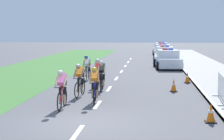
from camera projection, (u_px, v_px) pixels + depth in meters
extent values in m
plane|color=#4C4C51|center=(84.00, 123.00, 11.46)|extent=(160.00, 160.00, 0.00)
cube|color=gray|center=(213.00, 73.00, 24.59)|extent=(3.86, 60.00, 0.12)
cube|color=#9E9E99|center=(186.00, 73.00, 24.79)|extent=(0.16, 60.00, 0.13)
cube|color=#3D7033|center=(30.00, 72.00, 26.01)|extent=(7.00, 60.00, 0.01)
cube|color=white|center=(77.00, 132.00, 10.45)|extent=(0.14, 1.60, 0.01)
cube|color=white|center=(98.00, 104.00, 14.40)|extent=(0.14, 1.60, 0.01)
cube|color=white|center=(109.00, 89.00, 18.35)|extent=(0.14, 1.60, 0.01)
cube|color=white|center=(116.00, 78.00, 22.31)|extent=(0.14, 1.60, 0.01)
cube|color=white|center=(122.00, 71.00, 26.26)|extent=(0.14, 1.60, 0.01)
cube|color=white|center=(125.00, 66.00, 30.21)|extent=(0.14, 1.60, 0.01)
cube|color=white|center=(128.00, 62.00, 34.16)|extent=(0.14, 1.60, 0.01)
cube|color=white|center=(131.00, 59.00, 38.12)|extent=(0.14, 1.60, 0.01)
torus|color=black|center=(59.00, 102.00, 13.14)|extent=(0.07, 0.73, 0.72)
cylinder|color=#99999E|center=(59.00, 102.00, 13.14)|extent=(0.06, 0.06, 0.06)
torus|color=black|center=(65.00, 97.00, 14.13)|extent=(0.07, 0.73, 0.72)
cylinder|color=#99999E|center=(65.00, 97.00, 14.13)|extent=(0.06, 0.06, 0.06)
cylinder|color=#B21919|center=(62.00, 86.00, 13.52)|extent=(0.06, 0.55, 0.04)
cylinder|color=#B21919|center=(61.00, 95.00, 13.38)|extent=(0.06, 0.48, 0.63)
cylinder|color=#B21919|center=(63.00, 93.00, 13.75)|extent=(0.04, 0.04, 0.65)
cylinder|color=black|center=(60.00, 88.00, 13.18)|extent=(0.42, 0.04, 0.03)
cube|color=black|center=(63.00, 84.00, 13.72)|extent=(0.11, 0.22, 0.05)
cube|color=pink|center=(62.00, 79.00, 13.57)|extent=(0.30, 0.55, 0.46)
cube|color=black|center=(63.00, 83.00, 13.70)|extent=(0.29, 0.21, 0.18)
cylinder|color=black|center=(65.00, 92.00, 13.68)|extent=(0.12, 0.23, 0.40)
cylinder|color=tan|center=(65.00, 99.00, 13.63)|extent=(0.10, 0.16, 0.36)
cylinder|color=black|center=(60.00, 92.00, 13.70)|extent=(0.12, 0.17, 0.40)
cylinder|color=tan|center=(60.00, 99.00, 13.65)|extent=(0.09, 0.13, 0.36)
cylinder|color=tan|center=(65.00, 81.00, 13.35)|extent=(0.09, 0.40, 0.35)
cylinder|color=tan|center=(57.00, 81.00, 13.37)|extent=(0.09, 0.40, 0.35)
sphere|color=tan|center=(60.00, 74.00, 13.25)|extent=(0.19, 0.19, 0.19)
ellipsoid|color=white|center=(60.00, 72.00, 13.23)|extent=(0.24, 0.32, 0.24)
torus|color=black|center=(94.00, 96.00, 14.27)|extent=(0.12, 0.72, 0.72)
cylinder|color=#99999E|center=(94.00, 96.00, 14.27)|extent=(0.07, 0.07, 0.06)
torus|color=black|center=(95.00, 92.00, 15.27)|extent=(0.12, 0.72, 0.72)
cylinder|color=#99999E|center=(95.00, 92.00, 15.27)|extent=(0.07, 0.07, 0.06)
cylinder|color=#1E1E99|center=(95.00, 81.00, 14.66)|extent=(0.09, 0.55, 0.04)
cylinder|color=#1E1E99|center=(94.00, 90.00, 14.52)|extent=(0.09, 0.48, 0.63)
cylinder|color=#1E1E99|center=(95.00, 88.00, 14.89)|extent=(0.04, 0.04, 0.65)
cylinder|color=black|center=(94.00, 83.00, 14.31)|extent=(0.42, 0.07, 0.03)
cube|color=black|center=(95.00, 80.00, 14.85)|extent=(0.12, 0.23, 0.05)
cube|color=orange|center=(95.00, 75.00, 14.71)|extent=(0.33, 0.57, 0.45)
cube|color=black|center=(95.00, 79.00, 14.84)|extent=(0.30, 0.23, 0.18)
cylinder|color=black|center=(97.00, 87.00, 14.83)|extent=(0.13, 0.23, 0.40)
cylinder|color=#9E7051|center=(97.00, 94.00, 14.78)|extent=(0.10, 0.16, 0.36)
cylinder|color=black|center=(93.00, 87.00, 14.83)|extent=(0.13, 0.18, 0.40)
cylinder|color=#9E7051|center=(93.00, 94.00, 14.78)|extent=(0.10, 0.13, 0.36)
cylinder|color=#9E7051|center=(98.00, 77.00, 14.50)|extent=(0.12, 0.41, 0.35)
cylinder|color=#9E7051|center=(91.00, 77.00, 14.50)|extent=(0.12, 0.41, 0.35)
sphere|color=#9E7051|center=(94.00, 71.00, 14.38)|extent=(0.19, 0.19, 0.19)
ellipsoid|color=yellow|center=(94.00, 69.00, 14.37)|extent=(0.26, 0.34, 0.24)
torus|color=black|center=(77.00, 90.00, 15.65)|extent=(0.10, 0.73, 0.72)
cylinder|color=#99999E|center=(77.00, 90.00, 15.65)|extent=(0.06, 0.06, 0.06)
torus|color=black|center=(83.00, 87.00, 16.63)|extent=(0.10, 0.73, 0.72)
cylinder|color=#99999E|center=(83.00, 87.00, 16.63)|extent=(0.06, 0.06, 0.06)
cylinder|color=black|center=(79.00, 77.00, 16.03)|extent=(0.08, 0.55, 0.04)
cylinder|color=black|center=(78.00, 85.00, 15.90)|extent=(0.08, 0.48, 0.63)
cylinder|color=black|center=(81.00, 83.00, 16.26)|extent=(0.04, 0.04, 0.65)
cylinder|color=black|center=(77.00, 79.00, 15.69)|extent=(0.42, 0.06, 0.03)
cube|color=black|center=(81.00, 76.00, 16.22)|extent=(0.12, 0.23, 0.05)
cube|color=orange|center=(80.00, 72.00, 16.08)|extent=(0.32, 0.57, 0.45)
cube|color=black|center=(81.00, 75.00, 16.21)|extent=(0.29, 0.22, 0.18)
cylinder|color=black|center=(82.00, 82.00, 16.18)|extent=(0.13, 0.23, 0.40)
cylinder|color=#9E7051|center=(82.00, 88.00, 16.13)|extent=(0.10, 0.16, 0.36)
cylinder|color=black|center=(78.00, 82.00, 16.21)|extent=(0.12, 0.18, 0.40)
cylinder|color=#9E7051|center=(78.00, 88.00, 16.16)|extent=(0.10, 0.13, 0.36)
cylinder|color=#9E7051|center=(82.00, 73.00, 15.84)|extent=(0.11, 0.41, 0.35)
cylinder|color=#9E7051|center=(75.00, 73.00, 15.90)|extent=(0.11, 0.41, 0.35)
sphere|color=#9E7051|center=(78.00, 67.00, 15.76)|extent=(0.19, 0.19, 0.19)
ellipsoid|color=white|center=(78.00, 66.00, 15.74)|extent=(0.25, 0.33, 0.24)
torus|color=black|center=(101.00, 85.00, 17.23)|extent=(0.08, 0.73, 0.72)
cylinder|color=#99999E|center=(101.00, 85.00, 17.23)|extent=(0.06, 0.06, 0.06)
torus|color=black|center=(103.00, 82.00, 18.22)|extent=(0.08, 0.73, 0.72)
cylinder|color=#99999E|center=(103.00, 82.00, 18.22)|extent=(0.06, 0.06, 0.06)
cylinder|color=black|center=(102.00, 73.00, 17.62)|extent=(0.06, 0.55, 0.04)
cylinder|color=black|center=(101.00, 80.00, 17.48)|extent=(0.06, 0.48, 0.63)
cylinder|color=black|center=(102.00, 78.00, 17.85)|extent=(0.04, 0.04, 0.65)
cylinder|color=black|center=(101.00, 74.00, 17.27)|extent=(0.42, 0.05, 0.03)
cube|color=black|center=(102.00, 72.00, 17.81)|extent=(0.11, 0.22, 0.05)
cube|color=black|center=(102.00, 68.00, 17.67)|extent=(0.31, 0.56, 0.45)
cube|color=black|center=(102.00, 71.00, 17.80)|extent=(0.29, 0.21, 0.18)
cylinder|color=black|center=(104.00, 78.00, 17.78)|extent=(0.12, 0.23, 0.40)
cylinder|color=tan|center=(104.00, 83.00, 17.73)|extent=(0.10, 0.16, 0.36)
cylinder|color=black|center=(100.00, 78.00, 17.79)|extent=(0.12, 0.17, 0.40)
cylinder|color=tan|center=(100.00, 83.00, 17.74)|extent=(0.10, 0.13, 0.36)
cylinder|color=tan|center=(105.00, 70.00, 17.45)|extent=(0.10, 0.40, 0.35)
cylinder|color=tan|center=(98.00, 69.00, 17.47)|extent=(0.10, 0.40, 0.35)
sphere|color=tan|center=(101.00, 64.00, 17.34)|extent=(0.19, 0.19, 0.19)
ellipsoid|color=white|center=(101.00, 63.00, 17.32)|extent=(0.25, 0.33, 0.24)
torus|color=black|center=(97.00, 81.00, 18.46)|extent=(0.09, 0.73, 0.72)
cylinder|color=#99999E|center=(97.00, 81.00, 18.46)|extent=(0.06, 0.06, 0.06)
torus|color=black|center=(99.00, 79.00, 19.45)|extent=(0.09, 0.73, 0.72)
cylinder|color=#99999E|center=(99.00, 79.00, 19.45)|extent=(0.06, 0.06, 0.06)
cylinder|color=#B21919|center=(98.00, 70.00, 18.84)|extent=(0.07, 0.55, 0.04)
cylinder|color=#B21919|center=(97.00, 77.00, 18.71)|extent=(0.07, 0.48, 0.63)
cylinder|color=#B21919|center=(98.00, 75.00, 19.08)|extent=(0.04, 0.04, 0.65)
cylinder|color=black|center=(97.00, 71.00, 18.50)|extent=(0.42, 0.06, 0.03)
cube|color=black|center=(98.00, 69.00, 19.04)|extent=(0.12, 0.23, 0.05)
cube|color=red|center=(98.00, 66.00, 18.89)|extent=(0.32, 0.56, 0.46)
cube|color=black|center=(98.00, 68.00, 19.02)|extent=(0.29, 0.22, 0.18)
cylinder|color=black|center=(100.00, 75.00, 19.01)|extent=(0.13, 0.23, 0.40)
cylinder|color=beige|center=(99.00, 80.00, 18.96)|extent=(0.10, 0.16, 0.36)
cylinder|color=black|center=(96.00, 75.00, 19.02)|extent=(0.12, 0.18, 0.40)
cylinder|color=beige|center=(96.00, 80.00, 18.97)|extent=(0.10, 0.13, 0.36)
cylinder|color=beige|center=(100.00, 67.00, 18.68)|extent=(0.10, 0.41, 0.35)
cylinder|color=beige|center=(94.00, 67.00, 18.69)|extent=(0.10, 0.41, 0.35)
sphere|color=beige|center=(97.00, 62.00, 18.57)|extent=(0.19, 0.19, 0.19)
ellipsoid|color=white|center=(97.00, 60.00, 18.55)|extent=(0.25, 0.33, 0.24)
torus|color=black|center=(85.00, 75.00, 20.95)|extent=(0.09, 0.73, 0.72)
cylinder|color=#99999E|center=(85.00, 75.00, 20.95)|extent=(0.06, 0.06, 0.06)
torus|color=black|center=(89.00, 73.00, 21.93)|extent=(0.09, 0.73, 0.72)
cylinder|color=#99999E|center=(89.00, 73.00, 21.93)|extent=(0.06, 0.06, 0.06)
cylinder|color=silver|center=(87.00, 66.00, 21.33)|extent=(0.07, 0.55, 0.04)
cylinder|color=silver|center=(86.00, 71.00, 21.19)|extent=(0.07, 0.48, 0.63)
cylinder|color=silver|center=(88.00, 70.00, 21.56)|extent=(0.04, 0.04, 0.65)
cylinder|color=black|center=(86.00, 67.00, 20.99)|extent=(0.42, 0.06, 0.03)
cube|color=black|center=(88.00, 65.00, 21.52)|extent=(0.11, 0.23, 0.05)
cube|color=white|center=(87.00, 62.00, 21.38)|extent=(0.31, 0.56, 0.47)
cube|color=black|center=(88.00, 64.00, 21.51)|extent=(0.29, 0.22, 0.18)
cylinder|color=black|center=(89.00, 70.00, 21.48)|extent=(0.12, 0.23, 0.40)
cylinder|color=#9E7051|center=(89.00, 74.00, 21.43)|extent=(0.10, 0.16, 0.36)
cylinder|color=black|center=(86.00, 70.00, 21.51)|extent=(0.12, 0.18, 0.40)
cylinder|color=#9E7051|center=(86.00, 74.00, 21.46)|extent=(0.10, 0.13, 0.36)
cylinder|color=#9E7051|center=(89.00, 63.00, 21.14)|extent=(0.10, 0.41, 0.35)
cylinder|color=#9E7051|center=(84.00, 63.00, 21.20)|extent=(0.10, 0.41, 0.35)
sphere|color=#9E7051|center=(86.00, 58.00, 21.06)|extent=(0.19, 0.19, 0.19)
ellipsoid|color=blue|center=(86.00, 57.00, 21.04)|extent=(0.25, 0.33, 0.24)
cube|color=white|center=(167.00, 62.00, 28.44)|extent=(2.10, 4.52, 0.72)
cube|color=white|center=(168.00, 54.00, 28.27)|extent=(1.72, 2.22, 0.60)
cube|color=#283342|center=(166.00, 53.00, 29.28)|extent=(1.44, 0.19, 0.51)
cube|color=#1947B2|center=(156.00, 61.00, 28.47)|extent=(0.30, 3.73, 0.24)
cube|color=#1947B2|center=(179.00, 62.00, 28.42)|extent=(0.30, 3.73, 0.24)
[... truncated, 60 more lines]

